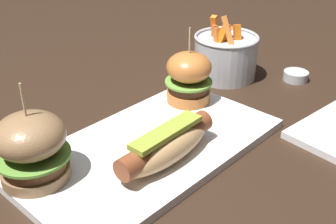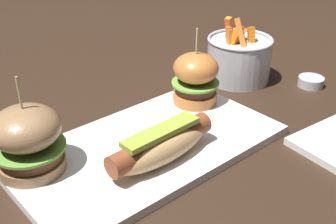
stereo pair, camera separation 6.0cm
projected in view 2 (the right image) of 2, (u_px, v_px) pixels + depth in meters
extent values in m
plane|color=black|center=(148.00, 151.00, 0.66)|extent=(3.00, 3.00, 0.00)
cube|color=white|center=(148.00, 147.00, 0.66)|extent=(0.41, 0.22, 0.01)
ellipsoid|color=tan|center=(161.00, 147.00, 0.60)|extent=(0.17, 0.06, 0.05)
cylinder|color=brown|center=(161.00, 143.00, 0.60)|extent=(0.18, 0.04, 0.03)
cube|color=olive|center=(161.00, 132.00, 0.59)|extent=(0.13, 0.03, 0.01)
cylinder|color=olive|center=(32.00, 164.00, 0.59)|extent=(0.09, 0.09, 0.02)
cylinder|color=brown|center=(31.00, 154.00, 0.59)|extent=(0.08, 0.08, 0.02)
cylinder|color=#609338|center=(29.00, 147.00, 0.58)|extent=(0.10, 0.10, 0.00)
ellipsoid|color=olive|center=(26.00, 128.00, 0.57)|extent=(0.09, 0.09, 0.06)
cylinder|color=tan|center=(20.00, 98.00, 0.54)|extent=(0.00, 0.00, 0.06)
cylinder|color=#BD6D32|center=(195.00, 97.00, 0.77)|extent=(0.08, 0.08, 0.02)
cylinder|color=#472817|center=(195.00, 88.00, 0.76)|extent=(0.07, 0.07, 0.02)
cylinder|color=#6B9E3D|center=(195.00, 83.00, 0.76)|extent=(0.08, 0.08, 0.00)
ellipsoid|color=#BD6D32|center=(196.00, 68.00, 0.74)|extent=(0.08, 0.08, 0.05)
cylinder|color=tan|center=(197.00, 46.00, 0.72)|extent=(0.00, 0.00, 0.06)
cylinder|color=#B7BABF|center=(239.00, 60.00, 0.88)|extent=(0.13, 0.13, 0.08)
torus|color=#B7BABF|center=(240.00, 39.00, 0.85)|extent=(0.13, 0.13, 0.01)
cube|color=orange|center=(243.00, 40.00, 0.83)|extent=(0.02, 0.05, 0.09)
cube|color=orange|center=(251.00, 43.00, 0.85)|extent=(0.02, 0.03, 0.06)
cube|color=orange|center=(238.00, 42.00, 0.86)|extent=(0.04, 0.02, 0.06)
cube|color=orange|center=(233.00, 43.00, 0.84)|extent=(0.03, 0.03, 0.07)
cube|color=orange|center=(241.00, 44.00, 0.85)|extent=(0.04, 0.02, 0.06)
cube|color=orange|center=(227.00, 40.00, 0.87)|extent=(0.02, 0.01, 0.06)
cube|color=orange|center=(230.00, 45.00, 0.84)|extent=(0.02, 0.03, 0.06)
cube|color=orange|center=(230.00, 34.00, 0.88)|extent=(0.03, 0.02, 0.08)
cylinder|color=#B7BABF|center=(311.00, 82.00, 0.86)|extent=(0.05, 0.05, 0.02)
cylinder|color=#9E3323|center=(311.00, 79.00, 0.86)|extent=(0.04, 0.04, 0.00)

